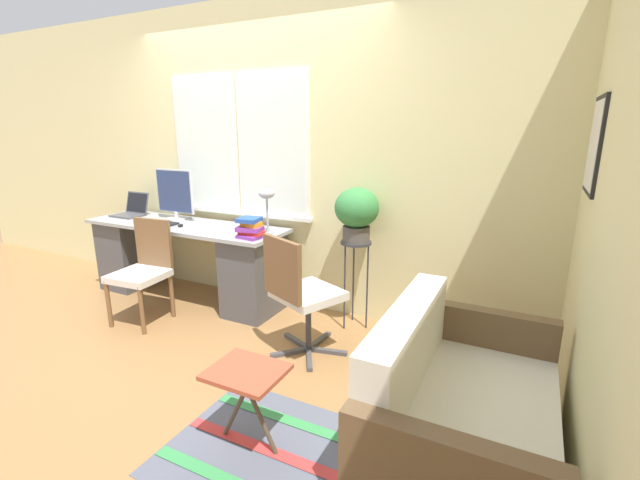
# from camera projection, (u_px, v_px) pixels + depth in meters

# --- Properties ---
(ground_plane) EXTENTS (14.00, 14.00, 0.00)m
(ground_plane) POSITION_uv_depth(u_px,v_px,m) (219.00, 321.00, 3.70)
(ground_plane) COLOR #9E7042
(wall_back_with_window) EXTENTS (9.00, 0.12, 2.70)m
(wall_back_with_window) POSITION_uv_depth(u_px,v_px,m) (257.00, 158.00, 3.94)
(wall_back_with_window) COLOR beige
(wall_back_with_window) RESTS_ON ground_plane
(wall_right_with_picture) EXTENTS (0.08, 9.00, 2.70)m
(wall_right_with_picture) POSITION_uv_depth(u_px,v_px,m) (602.00, 182.00, 2.22)
(wall_right_with_picture) COLOR beige
(wall_right_with_picture) RESTS_ON ground_plane
(desk) EXTENTS (2.04, 0.59, 0.74)m
(desk) POSITION_uv_depth(u_px,v_px,m) (187.00, 259.00, 4.12)
(desk) COLOR #9EA3A8
(desk) RESTS_ON ground_plane
(laptop) EXTENTS (0.30, 0.28, 0.23)m
(laptop) POSITION_uv_depth(u_px,v_px,m) (131.00, 211.00, 4.40)
(laptop) COLOR #4C4C51
(laptop) RESTS_ON desk
(monitor) EXTENTS (0.44, 0.19, 0.49)m
(monitor) POSITION_uv_depth(u_px,v_px,m) (175.00, 194.00, 4.16)
(monitor) COLOR silver
(monitor) RESTS_ON desk
(keyboard) EXTENTS (0.42, 0.11, 0.02)m
(keyboard) POSITION_uv_depth(u_px,v_px,m) (159.00, 222.00, 4.05)
(keyboard) COLOR black
(keyboard) RESTS_ON desk
(mouse) EXTENTS (0.04, 0.06, 0.03)m
(mouse) POSITION_uv_depth(u_px,v_px,m) (181.00, 225.00, 3.91)
(mouse) COLOR black
(mouse) RESTS_ON desk
(desk_lamp) EXTENTS (0.13, 0.13, 0.39)m
(desk_lamp) POSITION_uv_depth(u_px,v_px,m) (267.00, 198.00, 3.60)
(desk_lamp) COLOR #ADADB2
(desk_lamp) RESTS_ON desk
(book_stack) EXTENTS (0.23, 0.20, 0.17)m
(book_stack) POSITION_uv_depth(u_px,v_px,m) (250.00, 228.00, 3.51)
(book_stack) COLOR purple
(book_stack) RESTS_ON desk
(desk_chair_wooden) EXTENTS (0.44, 0.45, 0.87)m
(desk_chair_wooden) POSITION_uv_depth(u_px,v_px,m) (143.00, 268.00, 3.63)
(desk_chair_wooden) COLOR brown
(desk_chair_wooden) RESTS_ON ground_plane
(office_chair_swivel) EXTENTS (0.57, 0.59, 0.91)m
(office_chair_swivel) POSITION_uv_depth(u_px,v_px,m) (300.00, 292.00, 3.04)
(office_chair_swivel) COLOR #47474C
(office_chair_swivel) RESTS_ON ground_plane
(couch_loveseat) EXTENTS (0.76, 1.24, 0.80)m
(couch_loveseat) POSITION_uv_depth(u_px,v_px,m) (457.00, 420.00, 2.03)
(couch_loveseat) COLOR white
(couch_loveseat) RESTS_ON ground_plane
(plant_stand) EXTENTS (0.25, 0.25, 0.74)m
(plant_stand) POSITION_uv_depth(u_px,v_px,m) (356.00, 254.00, 3.46)
(plant_stand) COLOR #333338
(plant_stand) RESTS_ON ground_plane
(potted_plant) EXTENTS (0.35, 0.35, 0.43)m
(potted_plant) POSITION_uv_depth(u_px,v_px,m) (357.00, 211.00, 3.37)
(potted_plant) COLOR #514C47
(potted_plant) RESTS_ON plant_stand
(floor_rug_striped) EXTENTS (1.04, 0.87, 0.01)m
(floor_rug_striped) POSITION_uv_depth(u_px,v_px,m) (270.00, 451.00, 2.21)
(floor_rug_striped) COLOR #565B6B
(floor_rug_striped) RESTS_ON ground_plane
(folding_stool) EXTENTS (0.37, 0.32, 0.45)m
(folding_stool) POSITION_uv_depth(u_px,v_px,m) (247.00, 378.00, 2.16)
(folding_stool) COLOR #B24C33
(folding_stool) RESTS_ON ground_plane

